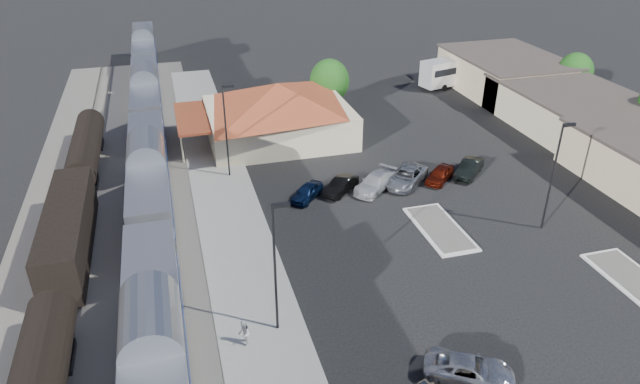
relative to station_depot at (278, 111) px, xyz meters
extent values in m
plane|color=black|center=(4.56, -24.00, -3.13)|extent=(280.00, 280.00, 0.00)
cube|color=#4C4944|center=(-16.44, -16.00, -3.07)|extent=(16.00, 100.00, 0.12)
cube|color=gray|center=(-7.44, -18.00, -3.04)|extent=(5.50, 92.00, 0.18)
cube|color=silver|center=(-13.44, -34.10, -0.08)|extent=(3.00, 20.00, 5.00)
cube|color=silver|center=(-13.44, -13.10, -0.08)|extent=(3.00, 20.00, 5.00)
cube|color=black|center=(-13.44, -13.10, -2.83)|extent=(2.20, 16.00, 0.60)
cube|color=silver|center=(-13.44, 7.90, -0.08)|extent=(3.00, 20.00, 5.00)
cube|color=black|center=(-13.44, 7.90, -2.83)|extent=(2.20, 16.00, 0.60)
cube|color=silver|center=(-13.44, 28.90, -0.08)|extent=(3.00, 20.00, 5.00)
cube|color=black|center=(-13.44, 28.90, -2.83)|extent=(2.20, 16.00, 0.60)
cube|color=black|center=(-19.44, -17.88, -0.93)|extent=(2.80, 14.00, 3.60)
cube|color=black|center=(-19.44, -17.88, -2.83)|extent=(2.20, 12.00, 0.60)
cylinder|color=black|center=(-19.44, -1.88, -1.03)|extent=(2.80, 14.00, 2.80)
cube|color=black|center=(-19.44, -1.88, -2.83)|extent=(2.20, 12.00, 0.60)
cube|color=#C5B890|center=(0.06, 0.00, -1.33)|extent=(15.00, 12.00, 3.60)
pyramid|color=maroon|center=(0.06, 0.00, 1.77)|extent=(15.30, 12.24, 2.60)
cube|color=maroon|center=(-9.04, 0.00, 0.17)|extent=(3.20, 9.60, 0.25)
cube|color=#C6B28C|center=(32.56, -6.00, -1.13)|extent=(12.00, 18.00, 4.00)
cube|color=#3F3833|center=(32.56, -6.00, 1.02)|extent=(12.40, 18.40, 0.30)
cube|color=#C6B28C|center=(32.56, 8.00, -0.88)|extent=(12.00, 16.00, 4.50)
cube|color=#3F3833|center=(32.56, 8.00, 1.52)|extent=(12.40, 16.40, 0.30)
cube|color=silver|center=(8.56, -22.00, -3.06)|extent=(3.30, 7.50, 0.15)
cube|color=#4C4944|center=(8.56, -22.00, -2.97)|extent=(2.70, 6.90, 0.10)
cube|color=silver|center=(18.56, -32.00, -3.06)|extent=(3.30, 7.50, 0.15)
cube|color=#4C4944|center=(18.56, -32.00, -2.97)|extent=(2.70, 6.90, 0.10)
cylinder|color=black|center=(-6.44, -30.00, 1.37)|extent=(0.16, 0.16, 9.00)
cube|color=black|center=(-5.94, -30.00, 5.72)|extent=(1.00, 0.25, 0.22)
cylinder|color=black|center=(-6.44, -8.00, 1.37)|extent=(0.16, 0.16, 9.00)
cube|color=black|center=(-5.94, -8.00, 5.72)|extent=(1.00, 0.25, 0.22)
cylinder|color=black|center=(16.56, -24.00, 1.37)|extent=(0.16, 0.16, 9.00)
cube|color=black|center=(17.06, -24.00, 5.72)|extent=(1.00, 0.25, 0.22)
cylinder|color=#382314|center=(38.56, 2.00, -1.86)|extent=(0.30, 0.30, 2.55)
ellipsoid|color=#1C4814|center=(38.56, 2.00, 0.64)|extent=(4.41, 4.41, 4.87)
cylinder|color=#382314|center=(7.56, 6.00, -1.77)|extent=(0.30, 0.30, 2.73)
ellipsoid|color=#1C4814|center=(7.56, 6.00, 0.90)|extent=(4.71, 4.71, 5.21)
imported|color=#A8A9B0|center=(2.99, -36.84, -2.43)|extent=(5.51, 4.54, 1.40)
cube|color=silver|center=(28.03, 12.00, -0.98)|extent=(12.27, 5.46, 3.40)
cube|color=black|center=(28.03, 12.00, -0.57)|extent=(11.35, 5.26, 0.90)
cylinder|color=black|center=(32.39, 11.89, -2.68)|extent=(0.95, 0.51, 0.90)
cylinder|color=black|center=(31.82, 14.16, -2.68)|extent=(0.95, 0.51, 0.90)
cylinder|color=black|center=(24.83, 9.98, -2.68)|extent=(0.95, 0.51, 0.90)
cylinder|color=black|center=(24.26, 12.25, -2.68)|extent=(0.95, 0.51, 0.90)
imported|color=silver|center=(-8.65, -30.92, -2.10)|extent=(0.76, 0.92, 1.71)
imported|color=#0C1C3E|center=(-0.47, -14.16, -2.46)|extent=(3.85, 3.98, 1.35)
imported|color=black|center=(2.73, -13.86, -2.44)|extent=(4.11, 3.85, 1.38)
imported|color=white|center=(5.93, -14.16, -2.38)|extent=(5.34, 4.97, 1.51)
imported|color=gray|center=(9.13, -13.86, -2.37)|extent=(5.66, 5.61, 1.52)
imported|color=#67180B|center=(12.33, -14.16, -2.44)|extent=(4.07, 3.93, 1.38)
imported|color=black|center=(15.53, -13.86, -2.38)|extent=(4.41, 4.32, 1.51)
camera|label=1|loc=(-11.25, -56.86, 21.23)|focal=32.00mm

